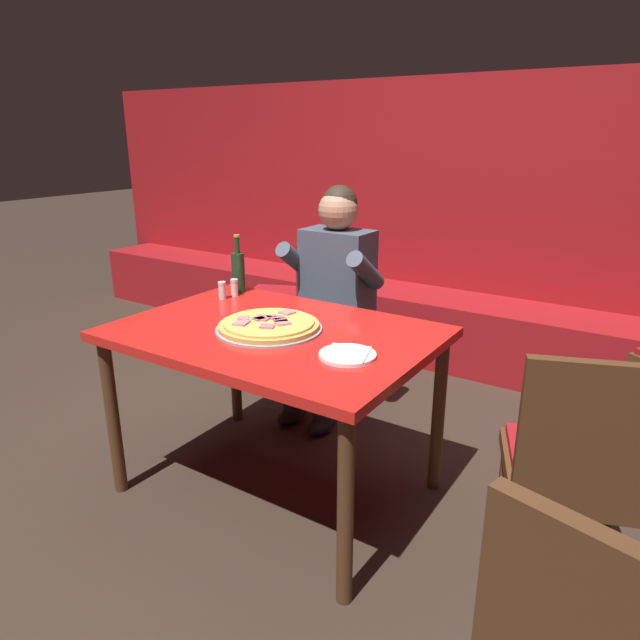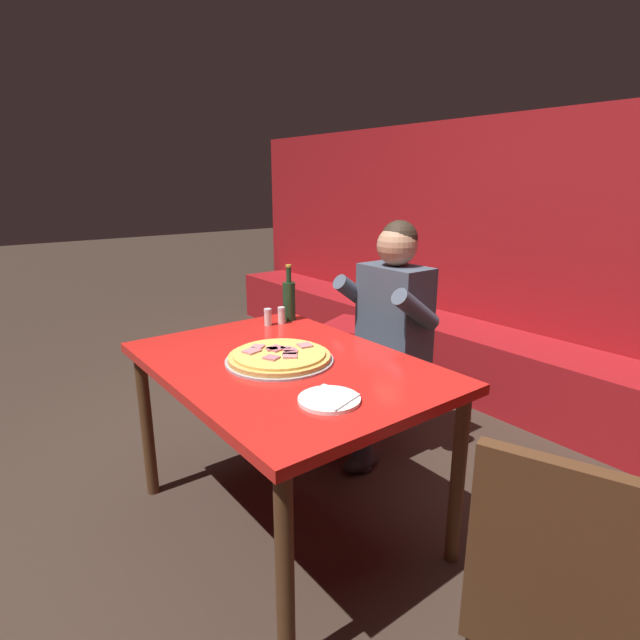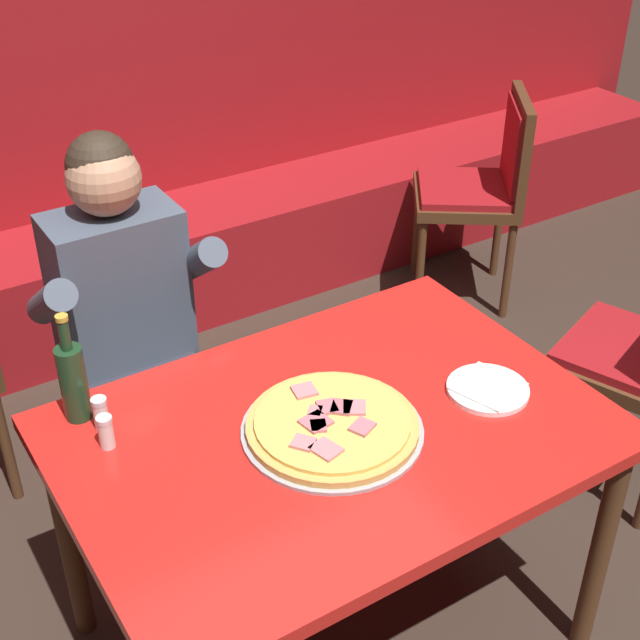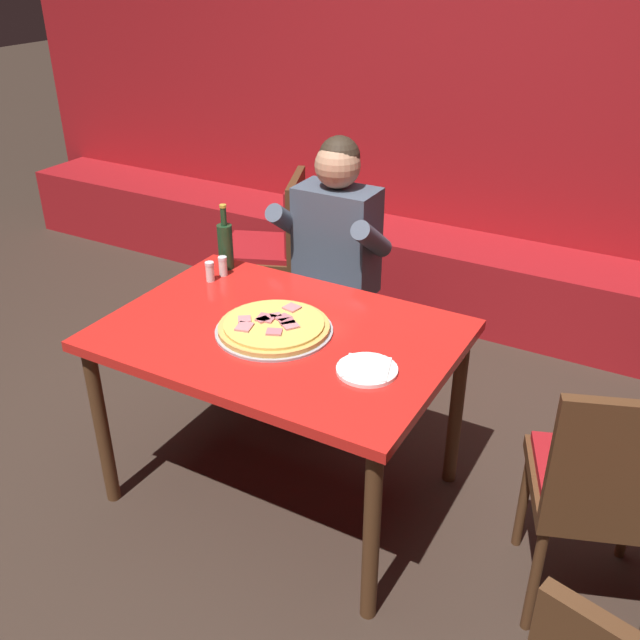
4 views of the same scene
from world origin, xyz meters
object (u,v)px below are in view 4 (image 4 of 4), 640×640
dining_chair_side_aisle (274,241)px  plate_white_paper (367,369)px  diner_seated_blue_shirt (328,261)px  main_dining_table (280,349)px  pizza (274,327)px  dining_chair_near_left (609,483)px  beer_bottle (225,245)px  shaker_black_pepper (223,267)px  shaker_parmesan (210,272)px

dining_chair_side_aisle → plate_white_paper: bearing=-46.8°
plate_white_paper → diner_seated_blue_shirt: 1.05m
main_dining_table → diner_seated_blue_shirt: bearing=105.4°
pizza → dining_chair_near_left: dining_chair_near_left is taller
diner_seated_blue_shirt → dining_chair_near_left: 1.63m
pizza → beer_bottle: size_ratio=1.50×
plate_white_paper → pizza: bearing=169.6°
dining_chair_side_aisle → pizza: bearing=-57.2°
dining_chair_near_left → diner_seated_blue_shirt: bearing=151.6°
main_dining_table → pizza: size_ratio=2.95×
pizza → plate_white_paper: bearing=-10.4°
diner_seated_blue_shirt → dining_chair_near_left: diner_seated_blue_shirt is taller
shaker_black_pepper → plate_white_paper: bearing=-23.8°
pizza → shaker_black_pepper: shaker_black_pepper is taller
beer_bottle → diner_seated_blue_shirt: diner_seated_blue_shirt is taller
main_dining_table → beer_bottle: bearing=144.1°
plate_white_paper → diner_seated_blue_shirt: bearing=125.9°
diner_seated_blue_shirt → dining_chair_side_aisle: 0.72m
pizza → dining_chair_near_left: size_ratio=0.46×
pizza → dining_chair_side_aisle: dining_chair_side_aisle is taller
dining_chair_side_aisle → beer_bottle: bearing=-71.3°
pizza → plate_white_paper: pizza is taller
plate_white_paper → dining_chair_side_aisle: size_ratio=0.23×
plate_white_paper → diner_seated_blue_shirt: diner_seated_blue_shirt is taller
plate_white_paper → dining_chair_near_left: dining_chair_near_left is taller
shaker_parmesan → diner_seated_blue_shirt: (0.28, 0.54, -0.10)m
shaker_black_pepper → diner_seated_blue_shirt: bearing=60.6°
beer_bottle → dining_chair_side_aisle: (-0.27, 0.80, -0.33)m
beer_bottle → dining_chair_near_left: bearing=-12.4°
beer_bottle → dining_chair_side_aisle: size_ratio=0.32×
beer_bottle → dining_chair_side_aisle: beer_bottle is taller
main_dining_table → pizza: bearing=-130.9°
beer_bottle → dining_chair_near_left: size_ratio=0.31×
beer_bottle → dining_chair_near_left: 1.79m
diner_seated_blue_shirt → dining_chair_near_left: bearing=-28.4°
beer_bottle → dining_chair_side_aisle: 0.91m
plate_white_paper → diner_seated_blue_shirt: (-0.62, 0.85, -0.07)m
pizza → diner_seated_blue_shirt: (-0.20, 0.77, -0.08)m
main_dining_table → plate_white_paper: 0.43m
pizza → diner_seated_blue_shirt: diner_seated_blue_shirt is taller
beer_bottle → shaker_black_pepper: (0.03, -0.07, -0.07)m
beer_bottle → shaker_black_pepper: bearing=-65.1°
plate_white_paper → shaker_black_pepper: shaker_black_pepper is taller
shaker_black_pepper → dining_chair_side_aisle: dining_chair_side_aisle is taller
main_dining_table → shaker_black_pepper: size_ratio=15.04×
plate_white_paper → shaker_black_pepper: size_ratio=2.44×
pizza → shaker_parmesan: (-0.47, 0.24, 0.02)m
main_dining_table → dining_chair_side_aisle: dining_chair_side_aisle is taller
diner_seated_blue_shirt → shaker_black_pepper: bearing=-119.4°
plate_white_paper → shaker_black_pepper: bearing=156.2°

